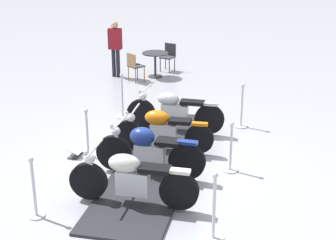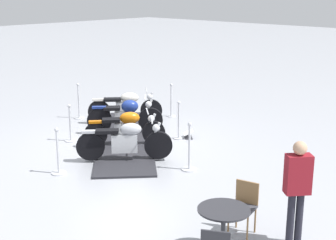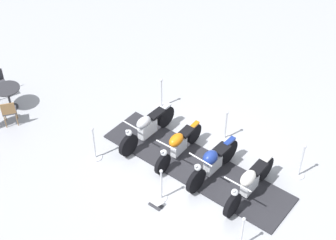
# 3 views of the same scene
# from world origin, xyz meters

# --- Properties ---
(ground_plane) EXTENTS (80.00, 80.00, 0.00)m
(ground_plane) POSITION_xyz_m (0.00, 0.00, 0.00)
(ground_plane) COLOR #A8AAB2
(display_platform) EXTENTS (5.11, 4.81, 0.05)m
(display_platform) POSITION_xyz_m (0.00, 0.00, 0.03)
(display_platform) COLOR #28282D
(display_platform) RESTS_ON ground_plane
(motorcycle_chrome) EXTENTS (1.64, 1.74, 0.98)m
(motorcycle_chrome) POSITION_xyz_m (1.28, -1.12, 0.52)
(motorcycle_chrome) COLOR black
(motorcycle_chrome) RESTS_ON display_platform
(motorcycle_copper) EXTENTS (1.43, 1.69, 0.89)m
(motorcycle_copper) POSITION_xyz_m (0.45, -0.35, 0.52)
(motorcycle_copper) COLOR black
(motorcycle_copper) RESTS_ON display_platform
(motorcycle_navy) EXTENTS (1.57, 1.61, 1.02)m
(motorcycle_navy) POSITION_xyz_m (-0.40, 0.40, 0.54)
(motorcycle_navy) COLOR black
(motorcycle_navy) RESTS_ON display_platform
(motorcycle_cream) EXTENTS (1.60, 1.76, 0.98)m
(motorcycle_cream) POSITION_xyz_m (-1.24, 1.16, 0.53)
(motorcycle_cream) COLOR black
(motorcycle_cream) RESTS_ON display_platform
(stanchion_left_front) EXTENTS (0.34, 0.34, 1.06)m
(stanchion_left_front) POSITION_xyz_m (0.79, -2.68, 0.33)
(stanchion_left_front) COLOR silver
(stanchion_left_front) RESTS_ON ground_plane
(stanchion_right_mid) EXTENTS (0.29, 0.29, 1.06)m
(stanchion_right_mid) POSITION_xyz_m (0.98, 1.09, 0.38)
(stanchion_right_mid) COLOR silver
(stanchion_right_mid) RESTS_ON ground_plane
(stanchion_right_front) EXTENTS (0.36, 0.36, 1.12)m
(stanchion_right_front) POSITION_xyz_m (2.75, -0.51, 0.34)
(stanchion_right_front) COLOR silver
(stanchion_right_front) RESTS_ON ground_plane
(stanchion_right_rear) EXTENTS (0.28, 0.28, 1.08)m
(stanchion_right_rear) POSITION_xyz_m (-0.79, 2.68, 0.40)
(stanchion_right_rear) COLOR silver
(stanchion_right_rear) RESTS_ON ground_plane
(stanchion_left_rear) EXTENTS (0.33, 0.33, 1.13)m
(stanchion_left_rear) POSITION_xyz_m (-2.75, 0.51, 0.36)
(stanchion_left_rear) COLOR silver
(stanchion_left_rear) RESTS_ON ground_plane
(stanchion_left_mid) EXTENTS (0.32, 0.32, 1.02)m
(stanchion_left_mid) POSITION_xyz_m (-0.98, -1.09, 0.33)
(stanchion_left_mid) COLOR silver
(stanchion_left_mid) RESTS_ON ground_plane
(info_placard) EXTENTS (0.43, 0.43, 0.22)m
(info_placard) POSITION_xyz_m (1.13, 1.32, 0.08)
(info_placard) COLOR #333338
(info_placard) RESTS_ON ground_plane
(cafe_table) EXTENTS (0.81, 0.81, 0.77)m
(cafe_table) POSITION_xyz_m (5.51, -2.89, 0.58)
(cafe_table) COLOR #2D2D33
(cafe_table) RESTS_ON ground_plane
(cafe_chair_across_table) EXTENTS (0.48, 0.48, 0.89)m
(cafe_chair_across_table) POSITION_xyz_m (5.33, -2.09, 0.52)
(cafe_chair_across_table) COLOR olive
(cafe_chair_across_table) RESTS_ON ground_plane
(bystander_person) EXTENTS (0.43, 0.45, 1.74)m
(bystander_person) POSITION_xyz_m (6.14, -1.84, 1.04)
(bystander_person) COLOR #23232D
(bystander_person) RESTS_ON ground_plane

